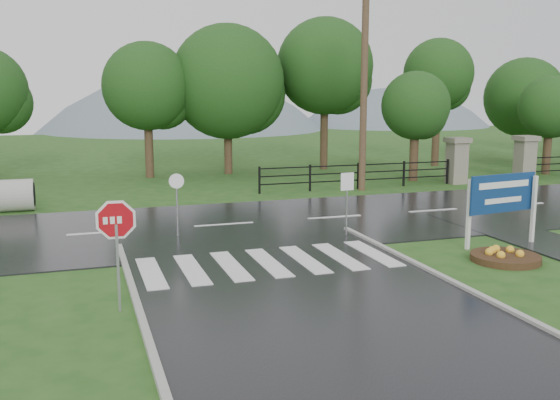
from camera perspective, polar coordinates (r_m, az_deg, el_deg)
name	(u,v)px	position (r m, az deg, el deg)	size (l,w,h in m)	color
ground	(348,335)	(11.81, 6.28, -12.17)	(120.00, 120.00, 0.00)	#244D19
main_road	(224,226)	(20.93, -5.13, -2.36)	(90.00, 8.00, 0.04)	black
crosswalk	(268,262)	(16.23, -1.08, -5.72)	(6.50, 2.80, 0.02)	silver
pillar_west	(457,159)	(31.51, 15.86, 3.59)	(1.00, 1.00, 2.24)	gray
pillar_east	(525,157)	(33.91, 21.48, 3.70)	(1.00, 1.00, 2.24)	gray
fence_west	(358,173)	(28.97, 7.16, 2.46)	(9.58, 0.08, 1.20)	black
hills	(151,258)	(77.97, -11.73, -5.18)	(102.00, 48.00, 48.00)	slate
treeline	(184,173)	(34.68, -8.81, 2.43)	(83.20, 5.20, 10.00)	#153C12
stop_sign	(116,229)	(12.86, -14.74, -2.58)	(1.09, 0.09, 2.45)	#939399
estate_billboard	(503,197)	(18.93, 19.70, 0.28)	(2.40, 0.42, 2.11)	silver
flower_bed	(505,256)	(17.56, 19.91, -4.86)	(1.81, 1.81, 0.36)	#332111
reg_sign_small	(347,191)	(19.14, 6.15, 0.81)	(0.44, 0.07, 1.99)	#939399
reg_sign_round	(177,196)	(19.25, -9.42, 0.33)	(0.46, 0.10, 1.98)	#939399
utility_pole_east	(364,85)	(28.26, 7.69, 10.41)	(1.66, 0.31, 9.30)	#473523
entrance_tree_left	(416,106)	(31.82, 12.30, 8.37)	(3.38, 3.38, 5.44)	#3D2B1C
entrance_tree_right	(550,108)	(36.64, 23.47, 7.76)	(3.31, 3.31, 5.27)	#3D2B1C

